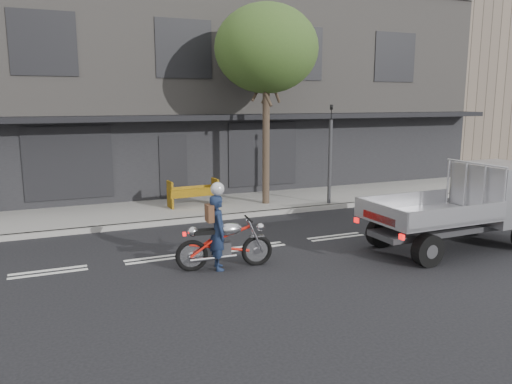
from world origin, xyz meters
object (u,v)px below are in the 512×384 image
at_px(rider, 218,232).
at_px(flatbed_ute, 487,197).
at_px(street_tree, 266,49).
at_px(motorcycle, 225,243).
at_px(construction_barrier, 195,194).
at_px(traffic_light_pole, 330,160).

distance_m(rider, flatbed_ute, 7.01).
height_order(street_tree, flatbed_ute, street_tree).
bearing_deg(motorcycle, rider, -172.12).
xyz_separation_m(street_tree, rider, (-3.55, -5.41, -4.45)).
height_order(flatbed_ute, construction_barrier, flatbed_ute).
distance_m(motorcycle, flatbed_ute, 6.88).
xyz_separation_m(street_tree, traffic_light_pole, (2.00, -0.85, -3.63)).
distance_m(flatbed_ute, construction_barrier, 8.73).
relative_size(motorcycle, flatbed_ute, 0.46).
xyz_separation_m(motorcycle, rider, (-0.15, 0.00, 0.25)).
height_order(traffic_light_pole, flatbed_ute, traffic_light_pole).
xyz_separation_m(motorcycle, construction_barrier, (0.97, 5.67, 0.04)).
height_order(street_tree, construction_barrier, street_tree).
bearing_deg(traffic_light_pole, flatbed_ute, -75.30).
distance_m(motorcycle, rider, 0.29).
relative_size(motorcycle, rider, 1.31).
bearing_deg(rider, construction_barrier, -3.23).
bearing_deg(construction_barrier, motorcycle, -99.67).
distance_m(traffic_light_pole, flatbed_ute, 5.55).
bearing_deg(motorcycle, flatbed_ute, 1.27).
height_order(traffic_light_pole, motorcycle, traffic_light_pole).
bearing_deg(flatbed_ute, construction_barrier, 131.19).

